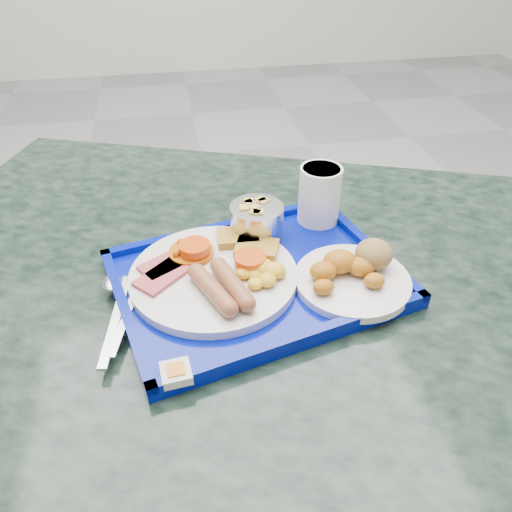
{
  "coord_description": "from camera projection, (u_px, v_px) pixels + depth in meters",
  "views": [
    {
      "loc": [
        -0.19,
        -1.43,
        1.29
      ],
      "look_at": [
        -0.08,
        -0.85,
        0.85
      ],
      "focal_mm": 35.0,
      "sensor_mm": 36.0,
      "label": 1
    }
  ],
  "objects": [
    {
      "name": "floor",
      "position": [
        235.0,
        300.0,
        1.93
      ],
      "size": [
        6.0,
        6.0,
        0.0
      ],
      "primitive_type": "plane",
      "color": "gray",
      "rests_on": "ground"
    },
    {
      "name": "table",
      "position": [
        262.0,
        361.0,
        0.91
      ],
      "size": [
        1.49,
        1.25,
        0.79
      ],
      "rotation": [
        0.0,
        0.0,
        -0.37
      ],
      "color": "gray",
      "rests_on": "floor"
    },
    {
      "name": "tray",
      "position": [
        256.0,
        280.0,
        0.77
      ],
      "size": [
        0.47,
        0.39,
        0.02
      ],
      "rotation": [
        0.0,
        0.0,
        0.23
      ],
      "color": "#031193",
      "rests_on": "table"
    },
    {
      "name": "main_plate",
      "position": [
        218.0,
        272.0,
        0.75
      ],
      "size": [
        0.25,
        0.25,
        0.04
      ],
      "rotation": [
        0.0,
        0.0,
        0.24
      ],
      "color": "silver",
      "rests_on": "tray"
    },
    {
      "name": "bread_plate",
      "position": [
        354.0,
        272.0,
        0.74
      ],
      "size": [
        0.17,
        0.17,
        0.06
      ],
      "rotation": [
        0.0,
        0.0,
        0.01
      ],
      "color": "silver",
      "rests_on": "tray"
    },
    {
      "name": "fruit_bowl",
      "position": [
        256.0,
        217.0,
        0.83
      ],
      "size": [
        0.09,
        0.09,
        0.06
      ],
      "color": "#B9B9BB",
      "rests_on": "tray"
    },
    {
      "name": "juice_cup",
      "position": [
        320.0,
        193.0,
        0.86
      ],
      "size": [
        0.07,
        0.07,
        0.1
      ],
      "color": "white",
      "rests_on": "tray"
    },
    {
      "name": "spoon",
      "position": [
        115.0,
        292.0,
        0.73
      ],
      "size": [
        0.06,
        0.17,
        0.01
      ],
      "rotation": [
        0.0,
        0.0,
        -0.23
      ],
      "color": "#B9B9BB",
      "rests_on": "tray"
    },
    {
      "name": "knife",
      "position": [
        116.0,
        319.0,
        0.69
      ],
      "size": [
        0.04,
        0.18,
        0.0
      ],
      "primitive_type": "cube",
      "rotation": [
        0.0,
        0.0,
        -0.15
      ],
      "color": "#B9B9BB",
      "rests_on": "tray"
    },
    {
      "name": "jam_packet",
      "position": [
        176.0,
        373.0,
        0.6
      ],
      "size": [
        0.04,
        0.04,
        0.01
      ],
      "rotation": [
        0.0,
        0.0,
        0.09
      ],
      "color": "silver",
      "rests_on": "tray"
    }
  ]
}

